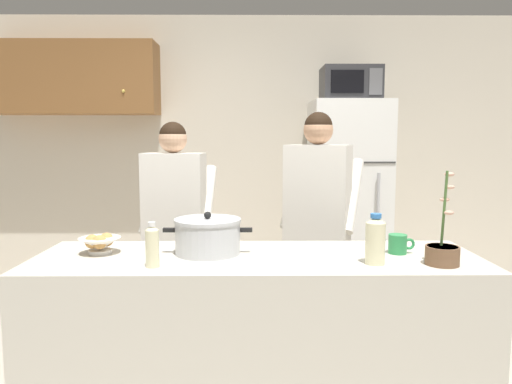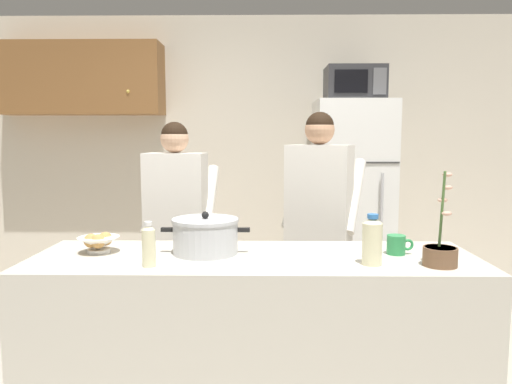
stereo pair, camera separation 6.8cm
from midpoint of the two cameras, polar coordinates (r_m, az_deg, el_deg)
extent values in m
cube|color=beige|center=(4.59, 0.76, 4.06)|extent=(6.00, 0.12, 2.60)
cube|color=brown|center=(4.67, -19.75, 12.46)|extent=(1.47, 0.34, 0.63)
sphere|color=gold|center=(4.36, -14.45, 11.44)|extent=(0.03, 0.03, 0.03)
cube|color=beige|center=(2.51, 0.62, -17.80)|extent=(2.15, 0.68, 0.92)
cube|color=white|center=(4.25, 11.64, -1.68)|extent=(0.64, 0.64, 1.80)
cube|color=#333333|center=(3.90, 12.66, 3.42)|extent=(0.63, 0.01, 0.01)
cylinder|color=#B2B2B7|center=(3.97, 15.06, -3.66)|extent=(0.02, 0.02, 0.81)
cube|color=#2D2D30|center=(4.22, 12.02, 12.41)|extent=(0.48, 0.36, 0.28)
cube|color=black|center=(4.03, 11.68, 12.71)|extent=(0.26, 0.01, 0.18)
cube|color=#59595B|center=(4.08, 14.91, 12.55)|extent=(0.11, 0.01, 0.21)
cylinder|color=#726656|center=(3.41, -7.51, -12.46)|extent=(0.11, 0.11, 0.78)
cylinder|color=#726656|center=(3.45, -9.83, -12.29)|extent=(0.11, 0.11, 0.78)
cube|color=white|center=(3.28, -8.88, -0.79)|extent=(0.42, 0.24, 0.61)
sphere|color=#D8A884|center=(3.25, -9.00, 6.23)|extent=(0.19, 0.19, 0.19)
sphere|color=black|center=(3.25, -9.01, 6.64)|extent=(0.18, 0.18, 0.18)
cylinder|color=white|center=(3.34, -4.98, -0.94)|extent=(0.12, 0.37, 0.47)
cylinder|color=white|center=(3.45, -11.54, -0.82)|extent=(0.12, 0.37, 0.47)
cylinder|color=#33384C|center=(3.36, 9.07, -12.53)|extent=(0.11, 0.11, 0.81)
cylinder|color=#33384C|center=(3.40, 6.63, -12.27)|extent=(0.11, 0.11, 0.81)
cube|color=white|center=(3.22, 8.04, -0.14)|extent=(0.46, 0.35, 0.64)
sphere|color=tan|center=(3.20, 8.16, 7.29)|extent=(0.19, 0.19, 0.19)
sphere|color=black|center=(3.20, 8.16, 7.72)|extent=(0.19, 0.19, 0.19)
cylinder|color=white|center=(3.29, 12.14, -0.44)|extent=(0.22, 0.38, 0.49)
cylinder|color=white|center=(3.40, 5.22, -0.10)|extent=(0.22, 0.38, 0.49)
cylinder|color=silver|center=(2.40, -5.18, -5.39)|extent=(0.32, 0.32, 0.16)
cylinder|color=silver|center=(2.39, -5.20, -3.34)|extent=(0.33, 0.33, 0.02)
sphere|color=black|center=(2.38, -5.20, -2.72)|extent=(0.04, 0.04, 0.04)
cube|color=black|center=(2.42, -9.67, -4.40)|extent=(0.06, 0.02, 0.02)
cube|color=black|center=(2.38, -0.63, -4.49)|extent=(0.06, 0.02, 0.02)
cylinder|color=#2D8C4C|center=(2.49, 16.99, -5.98)|extent=(0.09, 0.09, 0.10)
torus|color=#2D8C4C|center=(2.50, 18.25, -5.95)|extent=(0.06, 0.01, 0.06)
cylinder|color=white|center=(2.53, -17.33, -6.64)|extent=(0.11, 0.11, 0.02)
cone|color=white|center=(2.52, -17.36, -5.76)|extent=(0.20, 0.20, 0.06)
sphere|color=tan|center=(2.51, -18.19, -5.49)|extent=(0.07, 0.07, 0.07)
sphere|color=tan|center=(2.54, -16.64, -5.32)|extent=(0.07, 0.07, 0.07)
sphere|color=tan|center=(2.48, -17.41, -5.60)|extent=(0.07, 0.07, 0.07)
cylinder|color=beige|center=(2.25, 14.42, -5.98)|extent=(0.09, 0.09, 0.19)
cone|color=beige|center=(2.23, 14.50, -3.22)|extent=(0.09, 0.09, 0.03)
cylinder|color=#3372BF|center=(2.22, 14.51, -2.79)|extent=(0.05, 0.05, 0.02)
cylinder|color=beige|center=(2.20, -11.68, -6.51)|extent=(0.06, 0.06, 0.17)
cone|color=beige|center=(2.18, -11.73, -4.06)|extent=(0.06, 0.06, 0.03)
cylinder|color=white|center=(2.17, -11.74, -3.70)|extent=(0.03, 0.03, 0.02)
cylinder|color=brown|center=(2.33, 21.71, -7.11)|extent=(0.15, 0.15, 0.09)
cylinder|color=#38281E|center=(2.32, 21.75, -6.18)|extent=(0.14, 0.14, 0.01)
cylinder|color=#4C7238|center=(2.29, 21.93, -1.91)|extent=(0.01, 0.04, 0.34)
ellipsoid|color=#D8A58C|center=(2.29, 22.43, -2.36)|extent=(0.04, 0.03, 0.02)
ellipsoid|color=#D8A58C|center=(2.30, 21.98, -0.90)|extent=(0.04, 0.03, 0.02)
ellipsoid|color=#D8A58C|center=(2.29, 22.50, 0.49)|extent=(0.04, 0.03, 0.02)
ellipsoid|color=#D8A58C|center=(2.28, 22.48, 1.90)|extent=(0.04, 0.03, 0.02)
camera|label=1|loc=(0.03, -89.32, 0.08)|focal=33.84mm
camera|label=2|loc=(0.03, 90.68, -0.08)|focal=33.84mm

